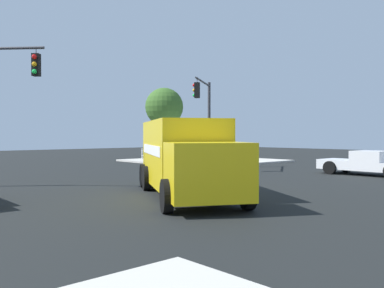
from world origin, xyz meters
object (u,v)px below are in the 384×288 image
(pedestrian_near_corner, at_px, (194,150))
(pedestrian_crossing, at_px, (234,149))
(traffic_light_secondary, at_px, (205,109))
(shade_tree_near, at_px, (164,107))
(pickup_white, at_px, (368,162))
(delivery_truck, at_px, (186,157))

(pedestrian_near_corner, height_order, pedestrian_crossing, pedestrian_crossing)
(traffic_light_secondary, bearing_deg, shade_tree_near, -113.67)
(pickup_white, distance_m, shade_tree_near, 19.63)
(traffic_light_secondary, relative_size, shade_tree_near, 0.90)
(delivery_truck, distance_m, pedestrian_near_corner, 17.34)
(delivery_truck, distance_m, pickup_white, 12.97)
(pickup_white, bearing_deg, shade_tree_near, -91.84)
(traffic_light_secondary, distance_m, pickup_white, 10.60)
(pedestrian_near_corner, relative_size, shade_tree_near, 0.26)
(pedestrian_crossing, height_order, shade_tree_near, shade_tree_near)
(pedestrian_crossing, bearing_deg, shade_tree_near, -73.78)
(shade_tree_near, bearing_deg, pickup_white, 88.16)
(pedestrian_crossing, relative_size, shade_tree_near, 0.27)
(traffic_light_secondary, height_order, shade_tree_near, shade_tree_near)
(pickup_white, bearing_deg, pedestrian_near_corner, -85.82)
(traffic_light_secondary, distance_m, pedestrian_crossing, 7.52)
(pedestrian_near_corner, relative_size, pedestrian_crossing, 0.95)
(delivery_truck, bearing_deg, pickup_white, 176.14)
(delivery_truck, height_order, traffic_light_secondary, traffic_light_secondary)
(traffic_light_secondary, distance_m, pedestrian_near_corner, 5.66)
(traffic_light_secondary, relative_size, pedestrian_crossing, 3.36)
(delivery_truck, xyz_separation_m, pickup_white, (-12.92, 0.87, -0.74))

